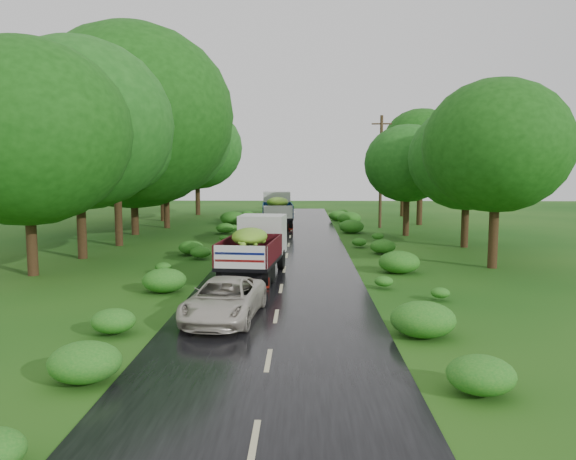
{
  "coord_description": "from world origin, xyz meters",
  "views": [
    {
      "loc": [
        0.8,
        -16.99,
        4.63
      ],
      "look_at": [
        0.14,
        8.98,
        1.7
      ],
      "focal_mm": 35.0,
      "sensor_mm": 36.0,
      "label": 1
    }
  ],
  "objects_px": {
    "utility_pole": "(381,170)",
    "truck_near": "(255,243)",
    "truck_far": "(277,207)",
    "car": "(224,300)"
  },
  "relations": [
    {
      "from": "truck_far",
      "to": "car",
      "type": "height_order",
      "value": "truck_far"
    },
    {
      "from": "utility_pole",
      "to": "truck_near",
      "type": "bearing_deg",
      "value": -107.48
    },
    {
      "from": "truck_near",
      "to": "car",
      "type": "distance_m",
      "value": 7.09
    },
    {
      "from": "utility_pole",
      "to": "car",
      "type": "bearing_deg",
      "value": -102.54
    },
    {
      "from": "truck_far",
      "to": "car",
      "type": "xyz_separation_m",
      "value": [
        -0.4,
        -26.98,
        -0.86
      ]
    },
    {
      "from": "truck_far",
      "to": "truck_near",
      "type": "bearing_deg",
      "value": -93.81
    },
    {
      "from": "truck_far",
      "to": "utility_pole",
      "type": "relative_size",
      "value": 0.75
    },
    {
      "from": "car",
      "to": "utility_pole",
      "type": "bearing_deg",
      "value": 77.89
    },
    {
      "from": "truck_far",
      "to": "utility_pole",
      "type": "bearing_deg",
      "value": -10.35
    },
    {
      "from": "truck_near",
      "to": "car",
      "type": "relative_size",
      "value": 1.38
    }
  ]
}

